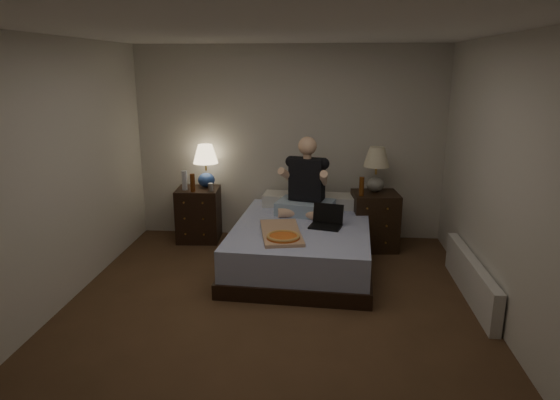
# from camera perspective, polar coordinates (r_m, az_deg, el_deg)

# --- Properties ---
(floor) EXTENTS (4.00, 4.50, 0.00)m
(floor) POSITION_cam_1_polar(r_m,az_deg,el_deg) (4.78, -0.95, -12.75)
(floor) COLOR brown
(floor) RESTS_ON ground
(ceiling) EXTENTS (4.00, 4.50, 0.00)m
(ceiling) POSITION_cam_1_polar(r_m,az_deg,el_deg) (4.23, -1.10, 18.73)
(ceiling) COLOR white
(ceiling) RESTS_ON ground
(wall_back) EXTENTS (4.00, 0.00, 2.50)m
(wall_back) POSITION_cam_1_polar(r_m,az_deg,el_deg) (6.54, 1.02, 6.47)
(wall_back) COLOR beige
(wall_back) RESTS_ON ground
(wall_front) EXTENTS (4.00, 0.00, 2.50)m
(wall_front) POSITION_cam_1_polar(r_m,az_deg,el_deg) (2.23, -7.11, -11.19)
(wall_front) COLOR beige
(wall_front) RESTS_ON ground
(wall_left) EXTENTS (0.00, 4.50, 2.50)m
(wall_left) POSITION_cam_1_polar(r_m,az_deg,el_deg) (4.96, -24.71, 2.28)
(wall_left) COLOR beige
(wall_left) RESTS_ON ground
(wall_right) EXTENTS (0.00, 4.50, 2.50)m
(wall_right) POSITION_cam_1_polar(r_m,az_deg,el_deg) (4.59, 24.68, 1.34)
(wall_right) COLOR beige
(wall_right) RESTS_ON ground
(bed) EXTENTS (1.62, 2.08, 0.50)m
(bed) POSITION_cam_1_polar(r_m,az_deg,el_deg) (5.73, 2.53, -5.14)
(bed) COLOR #5767AF
(bed) RESTS_ON floor
(nightstand_left) EXTENTS (0.56, 0.51, 0.69)m
(nightstand_left) POSITION_cam_1_polar(r_m,az_deg,el_deg) (6.63, -9.27, -1.62)
(nightstand_left) COLOR black
(nightstand_left) RESTS_ON floor
(nightstand_right) EXTENTS (0.60, 0.55, 0.71)m
(nightstand_right) POSITION_cam_1_polar(r_m,az_deg,el_deg) (6.35, 10.74, -2.34)
(nightstand_right) COLOR black
(nightstand_right) RESTS_ON floor
(lamp_left) EXTENTS (0.41, 0.41, 0.56)m
(lamp_left) POSITION_cam_1_polar(r_m,az_deg,el_deg) (6.54, -8.47, 3.86)
(lamp_left) COLOR #284794
(lamp_left) RESTS_ON nightstand_left
(lamp_right) EXTENTS (0.32, 0.32, 0.56)m
(lamp_right) POSITION_cam_1_polar(r_m,az_deg,el_deg) (6.26, 10.92, 3.43)
(lamp_right) COLOR gray
(lamp_right) RESTS_ON nightstand_right
(water_bottle) EXTENTS (0.07, 0.07, 0.25)m
(water_bottle) POSITION_cam_1_polar(r_m,az_deg,el_deg) (6.47, -10.85, 2.23)
(water_bottle) COLOR silver
(water_bottle) RESTS_ON nightstand_left
(soda_can) EXTENTS (0.07, 0.07, 0.10)m
(soda_can) POSITION_cam_1_polar(r_m,az_deg,el_deg) (6.38, -7.94, 1.47)
(soda_can) COLOR #B0B1AC
(soda_can) RESTS_ON nightstand_left
(beer_bottle_left) EXTENTS (0.06, 0.06, 0.23)m
(beer_bottle_left) POSITION_cam_1_polar(r_m,az_deg,el_deg) (6.36, -9.96, 1.95)
(beer_bottle_left) COLOR #5A2A0C
(beer_bottle_left) RESTS_ON nightstand_left
(beer_bottle_right) EXTENTS (0.06, 0.06, 0.23)m
(beer_bottle_right) POSITION_cam_1_polar(r_m,az_deg,el_deg) (6.07, 9.31, 1.54)
(beer_bottle_right) COLOR #63320E
(beer_bottle_right) RESTS_ON nightstand_right
(person) EXTENTS (0.77, 0.67, 0.93)m
(person) POSITION_cam_1_polar(r_m,az_deg,el_deg) (5.93, 2.97, 2.73)
(person) COLOR black
(person) RESTS_ON bed
(laptop) EXTENTS (0.40, 0.35, 0.24)m
(laptop) POSITION_cam_1_polar(r_m,az_deg,el_deg) (5.52, 5.23, -1.96)
(laptop) COLOR black
(laptop) RESTS_ON bed
(pizza_box) EXTENTS (0.54, 0.82, 0.08)m
(pizza_box) POSITION_cam_1_polar(r_m,az_deg,el_deg) (5.09, 0.37, -4.31)
(pizza_box) COLOR tan
(pizza_box) RESTS_ON bed
(radiator) EXTENTS (0.10, 1.60, 0.40)m
(radiator) POSITION_cam_1_polar(r_m,az_deg,el_deg) (5.33, 20.97, -8.35)
(radiator) COLOR silver
(radiator) RESTS_ON floor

